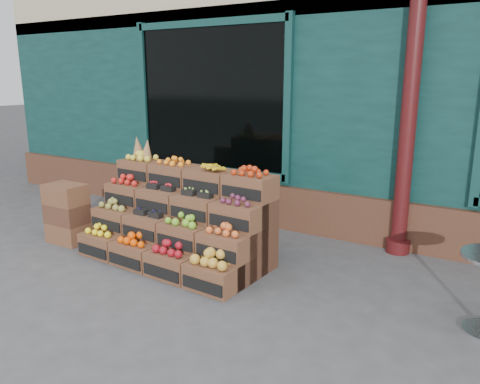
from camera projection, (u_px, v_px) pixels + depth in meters
The scene contains 5 objects.
ground at pixel (220, 294), 4.55m from camera, with size 60.00×60.00×0.00m, color #454548.
shop_facade at pixel (380, 56), 8.20m from camera, with size 12.00×6.24×4.80m.
crate_display at pixel (180, 224), 5.36m from camera, with size 2.20×1.15×1.34m.
spare_crates at pixel (67, 213), 5.91m from camera, with size 0.50×0.35×0.75m.
shopkeeper at pixel (233, 138), 7.42m from camera, with size 0.81×0.53×2.21m, color #1D651F.
Camera 1 is at (2.34, -3.46, 2.06)m, focal length 35.00 mm.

